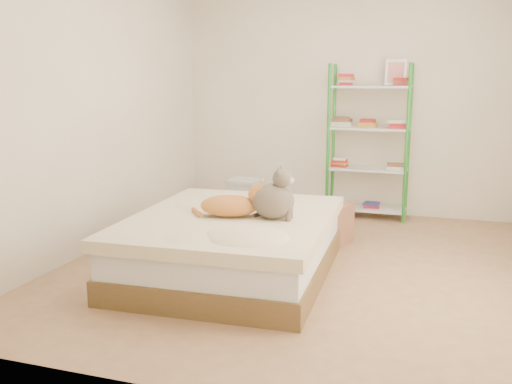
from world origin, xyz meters
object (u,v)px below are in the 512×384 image
at_px(white_bin, 244,197).
at_px(orange_cat, 229,203).
at_px(bed, 232,245).
at_px(cardboard_box, 317,223).
at_px(shelf_unit, 369,140).
at_px(grey_cat, 273,193).

bearing_deg(white_bin, orange_cat, -73.89).
height_order(bed, cardboard_box, bed).
height_order(shelf_unit, cardboard_box, shelf_unit).
relative_size(bed, shelf_unit, 1.13).
distance_m(grey_cat, cardboard_box, 1.19).
bearing_deg(grey_cat, orange_cat, 91.35).
xyz_separation_m(grey_cat, cardboard_box, (0.12, 1.08, -0.49)).
distance_m(orange_cat, grey_cat, 0.36).
bearing_deg(orange_cat, bed, 68.18).
relative_size(grey_cat, white_bin, 0.97).
bearing_deg(bed, white_bin, 104.15).
xyz_separation_m(orange_cat, white_bin, (-0.56, 1.96, -0.38)).
bearing_deg(bed, orange_cat, -102.10).
bearing_deg(cardboard_box, white_bin, 160.81).
relative_size(grey_cat, shelf_unit, 0.23).
height_order(orange_cat, shelf_unit, shelf_unit).
xyz_separation_m(bed, grey_cat, (0.34, -0.00, 0.44)).
height_order(grey_cat, white_bin, grey_cat).
height_order(bed, white_bin, bed).
bearing_deg(cardboard_box, bed, -93.18).
bearing_deg(white_bin, shelf_unit, 14.05).
relative_size(cardboard_box, white_bin, 1.66).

